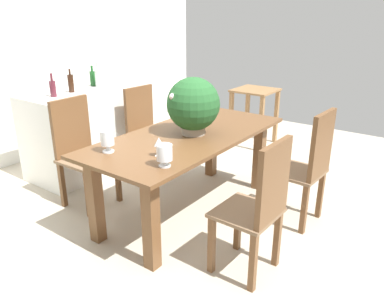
{
  "coord_description": "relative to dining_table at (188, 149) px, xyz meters",
  "views": [
    {
      "loc": [
        -2.56,
        -1.84,
        1.79
      ],
      "look_at": [
        0.05,
        0.09,
        0.57
      ],
      "focal_mm": 35.47,
      "sensor_mm": 36.0,
      "label": 1
    }
  ],
  "objects": [
    {
      "name": "chair_near_left",
      "position": [
        -0.45,
        -0.95,
        -0.06
      ],
      "size": [
        0.44,
        0.42,
        1.02
      ],
      "rotation": [
        0.0,
        0.0,
        3.12
      ],
      "color": "brown",
      "rests_on": "ground"
    },
    {
      "name": "kitchen_counter",
      "position": [
        0.28,
        1.57,
        -0.15
      ],
      "size": [
        1.67,
        0.69,
        0.96
      ],
      "primitive_type": "cube",
      "color": "silver",
      "rests_on": "ground"
    },
    {
      "name": "dining_table",
      "position": [
        0.0,
        0.0,
        0.0
      ],
      "size": [
        2.0,
        0.92,
        0.76
      ],
      "color": "brown",
      "rests_on": "ground"
    },
    {
      "name": "wine_bottle_clear",
      "position": [
        0.34,
        1.55,
        0.44
      ],
      "size": [
        0.08,
        0.08,
        0.29
      ],
      "color": "#B2BFB7",
      "rests_on": "kitchen_counter"
    },
    {
      "name": "back_wall",
      "position": [
        0.0,
        2.5,
        0.68
      ],
      "size": [
        6.4,
        0.1,
        2.6
      ],
      "primitive_type": "cube",
      "color": "white",
      "rests_on": "ground"
    },
    {
      "name": "side_table",
      "position": [
        2.13,
        0.44,
        -0.05
      ],
      "size": [
        0.55,
        0.55,
        0.78
      ],
      "color": "olive",
      "rests_on": "ground"
    },
    {
      "name": "wine_bottle_tall",
      "position": [
        -0.28,
        1.53,
        0.42
      ],
      "size": [
        0.06,
        0.06,
        0.24
      ],
      "color": "#511E28",
      "rests_on": "kitchen_counter"
    },
    {
      "name": "wine_glass",
      "position": [
        -0.56,
        -0.15,
        0.25
      ],
      "size": [
        0.07,
        0.07,
        0.15
      ],
      "color": "silver",
      "rests_on": "dining_table"
    },
    {
      "name": "chair_far_left",
      "position": [
        -0.45,
        0.96,
        -0.05
      ],
      "size": [
        0.47,
        0.46,
        1.04
      ],
      "rotation": [
        0.0,
        0.0,
        0.03
      ],
      "color": "brown",
      "rests_on": "ground"
    },
    {
      "name": "ground_plane",
      "position": [
        0.0,
        -0.1,
        -0.62
      ],
      "size": [
        7.04,
        7.04,
        0.0
      ],
      "primitive_type": "plane",
      "color": "#BCB29E"
    },
    {
      "name": "flower_centerpiece",
      "position": [
        0.03,
        -0.03,
        0.4
      ],
      "size": [
        0.47,
        0.47,
        0.5
      ],
      "color": "gray",
      "rests_on": "dining_table"
    },
    {
      "name": "crystal_vase_center_near",
      "position": [
        -0.69,
        -0.32,
        0.24
      ],
      "size": [
        0.11,
        0.11,
        0.16
      ],
      "color": "silver",
      "rests_on": "dining_table"
    },
    {
      "name": "chair_near_right",
      "position": [
        0.44,
        -0.95,
        -0.06
      ],
      "size": [
        0.45,
        0.45,
        1.04
      ],
      "rotation": [
        0.0,
        0.0,
        3.09
      ],
      "color": "brown",
      "rests_on": "ground"
    },
    {
      "name": "crystal_vase_left",
      "position": [
        0.35,
        0.18,
        0.26
      ],
      "size": [
        0.11,
        0.11,
        0.2
      ],
      "color": "silver",
      "rests_on": "dining_table"
    },
    {
      "name": "crystal_vase_right",
      "position": [
        -0.73,
        0.22,
        0.25
      ],
      "size": [
        0.1,
        0.1,
        0.17
      ],
      "color": "silver",
      "rests_on": "dining_table"
    },
    {
      "name": "chair_far_right",
      "position": [
        0.46,
        0.95,
        -0.07
      ],
      "size": [
        0.46,
        0.44,
        1.01
      ],
      "rotation": [
        0.0,
        0.0,
        -0.06
      ],
      "color": "brown",
      "rests_on": "ground"
    },
    {
      "name": "wine_bottle_dark",
      "position": [
        0.37,
        1.69,
        0.42
      ],
      "size": [
        0.06,
        0.06,
        0.24
      ],
      "color": "#194C1E",
      "rests_on": "kitchen_counter"
    },
    {
      "name": "wine_bottle_green",
      "position": [
        -0.02,
        1.58,
        0.43
      ],
      "size": [
        0.06,
        0.06,
        0.25
      ],
      "color": "black",
      "rests_on": "kitchen_counter"
    }
  ]
}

